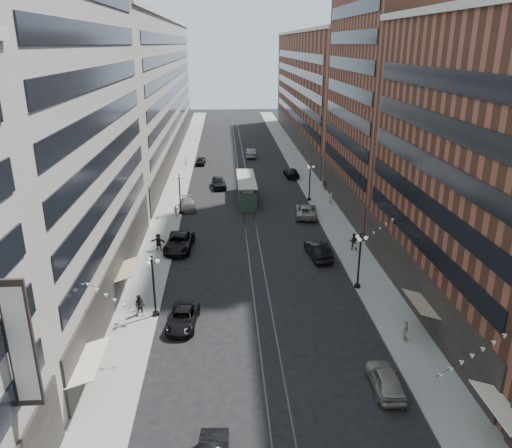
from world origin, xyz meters
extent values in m
plane|color=black|center=(0.00, 60.00, 0.00)|extent=(220.00, 220.00, 0.00)
cube|color=gray|center=(-11.00, 70.00, 0.07)|extent=(4.00, 180.00, 0.15)
cube|color=gray|center=(11.00, 70.00, 0.07)|extent=(4.00, 180.00, 0.15)
cube|color=#2D2D33|center=(-0.70, 70.00, 0.01)|extent=(0.12, 180.00, 0.02)
cube|color=#2D2D33|center=(0.70, 70.00, 0.01)|extent=(0.12, 180.00, 0.02)
cube|color=#9E978C|center=(-17.00, 33.00, 14.00)|extent=(8.00, 36.00, 28.00)
cube|color=#9E978C|center=(-17.00, 96.00, 13.00)|extent=(8.00, 90.00, 26.00)
cube|color=brown|center=(17.00, 28.00, 12.00)|extent=(8.00, 30.00, 24.00)
cube|color=brown|center=(17.00, 56.00, 21.00)|extent=(8.00, 26.00, 42.00)
cube|color=brown|center=(17.00, 105.00, 12.00)|extent=(8.00, 72.00, 24.00)
cylinder|color=black|center=(-9.20, 28.00, 0.30)|extent=(0.56, 0.56, 0.30)
cylinder|color=black|center=(-9.20, 28.00, 2.75)|extent=(0.18, 0.18, 5.20)
sphere|color=black|center=(-9.20, 28.00, 5.55)|extent=(0.24, 0.24, 0.24)
sphere|color=white|center=(-8.75, 28.00, 5.15)|extent=(0.36, 0.36, 0.36)
sphere|color=white|center=(-9.42, 28.39, 5.15)|extent=(0.36, 0.36, 0.36)
sphere|color=white|center=(-9.42, 27.61, 5.15)|extent=(0.36, 0.36, 0.36)
cylinder|color=black|center=(-9.20, 55.00, 0.30)|extent=(0.56, 0.56, 0.30)
cylinder|color=black|center=(-9.20, 55.00, 2.75)|extent=(0.18, 0.18, 5.20)
sphere|color=black|center=(-9.20, 55.00, 5.55)|extent=(0.24, 0.24, 0.24)
sphere|color=white|center=(-8.75, 55.00, 5.15)|extent=(0.36, 0.36, 0.36)
sphere|color=white|center=(-9.42, 55.39, 5.15)|extent=(0.36, 0.36, 0.36)
sphere|color=white|center=(-9.42, 54.61, 5.15)|extent=(0.36, 0.36, 0.36)
cylinder|color=black|center=(9.20, 32.00, 0.30)|extent=(0.56, 0.56, 0.30)
cylinder|color=black|center=(9.20, 32.00, 2.75)|extent=(0.18, 0.18, 5.20)
sphere|color=black|center=(9.20, 32.00, 5.55)|extent=(0.24, 0.24, 0.24)
sphere|color=white|center=(9.65, 32.00, 5.15)|extent=(0.36, 0.36, 0.36)
sphere|color=white|center=(8.97, 32.39, 5.15)|extent=(0.36, 0.36, 0.36)
sphere|color=white|center=(8.97, 31.61, 5.15)|extent=(0.36, 0.36, 0.36)
cylinder|color=black|center=(9.20, 60.00, 0.30)|extent=(0.56, 0.56, 0.30)
cylinder|color=black|center=(9.20, 60.00, 2.75)|extent=(0.18, 0.18, 5.20)
sphere|color=black|center=(9.20, 60.00, 5.55)|extent=(0.24, 0.24, 0.24)
sphere|color=white|center=(9.65, 60.00, 5.15)|extent=(0.36, 0.36, 0.36)
sphere|color=white|center=(8.97, 60.39, 5.15)|extent=(0.36, 0.36, 0.36)
sphere|color=white|center=(8.97, 59.61, 5.15)|extent=(0.36, 0.36, 0.36)
cube|color=#273D2D|center=(0.00, 61.22, 1.27)|extent=(2.43, 11.68, 2.53)
cube|color=gray|center=(0.00, 61.22, 2.82)|extent=(1.56, 10.71, 0.58)
cube|color=gray|center=(0.00, 61.22, 3.21)|extent=(2.63, 11.88, 0.15)
cylinder|color=black|center=(0.00, 56.84, 0.34)|extent=(2.24, 0.68, 0.68)
cylinder|color=black|center=(0.00, 65.61, 0.34)|extent=(2.24, 0.68, 0.68)
imported|color=black|center=(-6.80, 26.41, 0.69)|extent=(2.78, 5.17, 1.38)
imported|color=gray|center=(7.33, 17.46, 0.78)|extent=(1.94, 4.61, 1.56)
imported|color=black|center=(-10.50, 28.09, 1.08)|extent=(0.98, 0.67, 1.85)
imported|color=#B6A997|center=(10.61, 23.01, 0.99)|extent=(0.71, 1.07, 1.68)
imported|color=black|center=(-8.40, 42.62, 0.87)|extent=(3.38, 6.48, 1.74)
imported|color=slate|center=(-8.40, 57.40, 0.71)|extent=(2.60, 5.11, 1.42)
imported|color=black|center=(-7.71, 84.61, 0.72)|extent=(1.89, 4.28, 1.43)
imported|color=black|center=(6.80, 39.39, 0.87)|extent=(2.45, 5.46, 1.74)
imported|color=gray|center=(7.62, 53.04, 0.82)|extent=(3.48, 6.20, 1.64)
imported|color=black|center=(8.40, 74.15, 0.77)|extent=(2.46, 5.43, 1.54)
imported|color=black|center=(-4.11, 68.05, 0.90)|extent=(2.60, 5.43, 1.79)
imported|color=slate|center=(2.27, 90.57, 0.88)|extent=(2.21, 5.47, 1.76)
imported|color=black|center=(-10.65, 42.35, 1.12)|extent=(1.86, 0.92, 1.93)
imported|color=#BBB39B|center=(-9.72, 53.78, 0.93)|extent=(0.97, 0.57, 1.56)
imported|color=black|center=(11.05, 41.16, 1.10)|extent=(1.02, 0.73, 1.90)
imported|color=#BAB29A|center=(11.85, 57.45, 1.05)|extent=(0.79, 0.74, 1.80)
imported|color=black|center=(12.50, 65.26, 0.91)|extent=(1.06, 0.68, 1.52)
imported|color=beige|center=(-10.49, 83.49, 0.97)|extent=(0.53, 0.68, 1.65)
camera|label=1|loc=(-3.05, -9.65, 21.89)|focal=35.00mm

